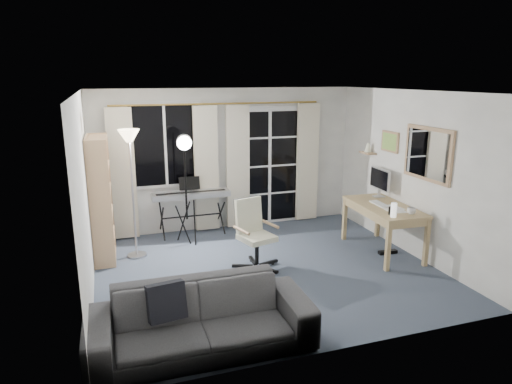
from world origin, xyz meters
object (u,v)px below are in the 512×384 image
bookshelf (99,203)px  sofa (200,309)px  desk (384,211)px  monitor (380,180)px  torchiere_lamp (130,156)px  mug (412,210)px  keyboard_piano (191,195)px  office_chair (252,228)px  studio_light (185,155)px

bookshelf → sofa: 2.86m
desk → monitor: size_ratio=2.64×
torchiere_lamp → mug: (3.63, -1.49, -0.72)m
keyboard_piano → desk: (2.59, -1.62, -0.06)m
keyboard_piano → sofa: 3.30m
bookshelf → keyboard_piano: bearing=23.2°
sofa → desk: bearing=28.7°
monitor → sofa: bearing=-145.4°
office_chair → desk: size_ratio=0.70×
bookshelf → torchiere_lamp: size_ratio=0.95×
desk → mug: 0.53m
sofa → studio_light: bearing=83.4°
bookshelf → studio_light: size_ratio=1.00×
keyboard_piano → monitor: size_ratio=2.41×
torchiere_lamp → mug: torchiere_lamp is taller
keyboard_piano → monitor: 3.03m
desk → bookshelf: bearing=167.6°
monitor → mug: size_ratio=4.40×
keyboard_piano → office_chair: (0.56, -1.52, -0.13)m
office_chair → monitor: (2.22, 0.35, 0.44)m
office_chair → bookshelf: bearing=138.1°
keyboard_piano → mug: size_ratio=10.62×
studio_light → desk: 3.10m
bookshelf → desk: bearing=-13.2°
monitor → sofa: size_ratio=0.24×
torchiere_lamp → sofa: (0.42, -2.62, -1.09)m
torchiere_lamp → office_chair: (1.51, -0.89, -0.94)m
office_chair → sofa: (-1.09, -1.73, -0.15)m
monitor → sofa: monitor is taller
monitor → keyboard_piano: bearing=159.7°
desk → monitor: 0.61m
desk → monitor: monitor is taller
torchiere_lamp → office_chair: 1.99m
bookshelf → studio_light: 1.41m
monitor → studio_light: bearing=167.2°
desk → monitor: (0.20, 0.45, 0.37)m
keyboard_piano → monitor: bearing=-22.4°
bookshelf → monitor: 4.25m
monitor → mug: bearing=-93.3°
studio_light → office_chair: bearing=-50.1°
torchiere_lamp → monitor: bearing=-8.3°
mug → sofa: bearing=-160.7°
desk → keyboard_piano: bearing=150.4°
torchiere_lamp → sofa: 2.87m
desk → sofa: (-3.11, -1.63, -0.22)m
bookshelf → keyboard_piano: 1.53m
keyboard_piano → sofa: size_ratio=0.59×
bookshelf → sofa: bearing=-70.0°
bookshelf → monitor: (4.20, -0.61, 0.16)m
office_chair → mug: office_chair is taller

